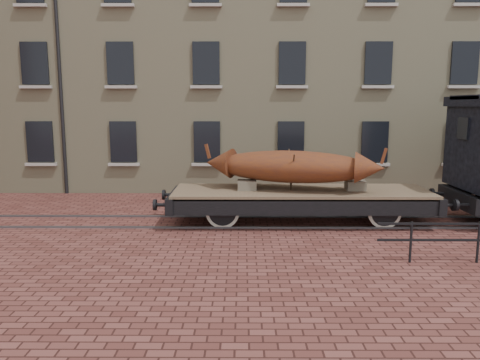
{
  "coord_description": "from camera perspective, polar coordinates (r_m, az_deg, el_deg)",
  "views": [
    {
      "loc": [
        -1.0,
        -14.56,
        3.73
      ],
      "look_at": [
        -1.09,
        0.5,
        1.3
      ],
      "focal_mm": 35.0,
      "sensor_mm": 36.0,
      "label": 1
    }
  ],
  "objects": [
    {
      "name": "ground",
      "position": [
        15.06,
        4.17,
        -5.2
      ],
      "size": [
        90.0,
        90.0,
        0.0
      ],
      "primitive_type": "plane",
      "color": "#512722"
    },
    {
      "name": "flatcar_wagon",
      "position": [
        14.95,
        7.43,
        -2.0
      ],
      "size": [
        9.07,
        2.46,
        1.37
      ],
      "color": "brown",
      "rests_on": "ground"
    },
    {
      "name": "warehouse_cream",
      "position": [
        25.09,
        9.94,
        16.53
      ],
      "size": [
        40.0,
        10.19,
        14.0
      ],
      "color": "#BDB48B",
      "rests_on": "ground"
    },
    {
      "name": "iron_boat",
      "position": [
        14.76,
        6.27,
        1.66
      ],
      "size": [
        5.68,
        2.78,
        1.41
      ],
      "color": "brown",
      "rests_on": "flatcar_wagon"
    },
    {
      "name": "rail_track",
      "position": [
        15.05,
        4.17,
        -5.09
      ],
      "size": [
        30.0,
        1.52,
        0.06
      ],
      "color": "#59595E",
      "rests_on": "ground"
    }
  ]
}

